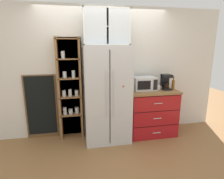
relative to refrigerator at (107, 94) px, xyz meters
name	(u,v)px	position (x,y,z in m)	size (l,w,h in m)	color
ground_plane	(107,139)	(0.00, -0.02, -0.90)	(10.66, 10.66, 0.00)	olive
wall_back_cream	(104,72)	(0.00, 0.38, 0.37)	(4.97, 0.10, 2.55)	silver
refrigerator	(107,94)	(0.00, 0.00, 0.00)	(0.84, 0.68, 1.81)	silver
pantry_shelf_column	(70,88)	(-0.69, 0.27, 0.09)	(0.49, 0.25, 1.96)	brown
counter_cabinet	(151,112)	(0.93, 0.04, -0.43)	(0.98, 0.61, 0.94)	#A8161C
microwave	(144,83)	(0.77, 0.09, 0.16)	(0.44, 0.33, 0.26)	silver
coffee_maker	(166,82)	(1.21, 0.05, 0.19)	(0.17, 0.20, 0.31)	black
mug_cream	(159,88)	(1.06, 0.03, 0.08)	(0.11, 0.08, 0.08)	silver
bottle_amber	(173,84)	(1.36, 0.01, 0.15)	(0.06, 0.06, 0.27)	brown
bottle_clear	(152,84)	(0.93, 0.09, 0.14)	(0.06, 0.06, 0.25)	silver
upper_cabinet	(106,27)	(0.00, 0.05, 1.21)	(0.81, 0.32, 0.61)	silver
chalkboard_menu	(41,107)	(-1.25, 0.30, -0.27)	(0.60, 0.04, 1.27)	brown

